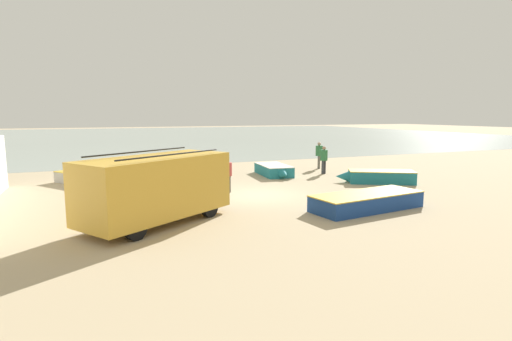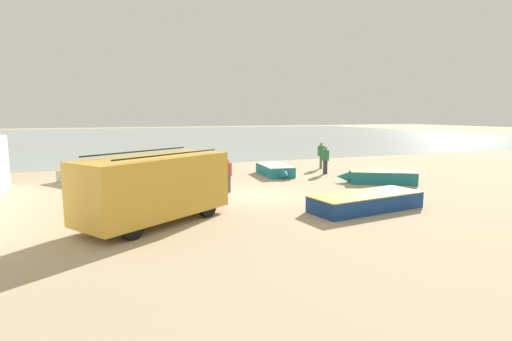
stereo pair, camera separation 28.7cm
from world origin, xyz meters
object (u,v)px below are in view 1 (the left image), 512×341
at_px(fishing_rowboat_1, 91,179).
at_px(fisherman_2, 227,172).
at_px(fisherman_0, 324,157).
at_px(fishing_rowboat_0, 378,177).
at_px(fishing_rowboat_2, 370,201).
at_px(fishing_rowboat_3, 274,170).
at_px(parked_van, 157,187).
at_px(fisherman_1, 319,153).
at_px(fisherman_3, 175,166).

distance_m(fishing_rowboat_1, fisherman_2, 7.48).
xyz_separation_m(fishing_rowboat_1, fisherman_0, (13.25, -1.11, 0.71)).
height_order(fishing_rowboat_0, fisherman_2, fisherman_2).
bearing_deg(fisherman_0, fishing_rowboat_2, 142.59).
relative_size(fishing_rowboat_2, fishing_rowboat_3, 1.49).
bearing_deg(fishing_rowboat_2, parked_van, 164.92).
distance_m(fishing_rowboat_2, fisherman_0, 9.20).
bearing_deg(fisherman_1, fishing_rowboat_0, -56.05).
height_order(parked_van, fisherman_0, parked_van).
distance_m(parked_van, fishing_rowboat_2, 8.04).
height_order(fisherman_0, fisherman_3, fisherman_3).
distance_m(fishing_rowboat_0, fisherman_1, 6.14).
bearing_deg(parked_van, fishing_rowboat_0, -16.28).
bearing_deg(fishing_rowboat_1, fisherman_2, 18.72).
bearing_deg(fishing_rowboat_0, fisherman_0, -47.47).
bearing_deg(fishing_rowboat_1, fishing_rowboat_3, 52.67).
bearing_deg(parked_van, fishing_rowboat_2, -40.45).
bearing_deg(fisherman_3, fishing_rowboat_0, -143.80).
bearing_deg(fisherman_0, fishing_rowboat_3, 62.82).
distance_m(fishing_rowboat_3, fisherman_0, 3.21).
bearing_deg(fisherman_2, parked_van, -7.17).
bearing_deg(fishing_rowboat_2, fisherman_1, 61.13).
xyz_separation_m(fishing_rowboat_1, fishing_rowboat_3, (10.16, -0.55, 0.01)).
relative_size(fishing_rowboat_0, fisherman_0, 2.38).
bearing_deg(fishing_rowboat_0, parked_van, 45.73).
xyz_separation_m(fishing_rowboat_3, fisherman_3, (-6.12, -1.10, 0.70)).
distance_m(fishing_rowboat_0, fishing_rowboat_2, 6.25).
distance_m(fishing_rowboat_1, fisherman_1, 14.27).
bearing_deg(fisherman_2, fishing_rowboat_3, 168.22).
bearing_deg(parked_van, fisherman_2, 14.56).
height_order(fishing_rowboat_1, fisherman_0, fisherman_0).
relative_size(fishing_rowboat_1, fishing_rowboat_3, 1.31).
bearing_deg(fishing_rowboat_3, fisherman_3, -74.61).
distance_m(fishing_rowboat_1, fishing_rowboat_3, 10.18).
distance_m(fishing_rowboat_2, fisherman_2, 6.67).
bearing_deg(fisherman_3, fisherman_1, -110.45).
bearing_deg(fisherman_1, fishing_rowboat_1, -141.64).
relative_size(fishing_rowboat_0, fishing_rowboat_1, 0.82).
bearing_deg(fisherman_2, fishing_rowboat_1, -91.91).
relative_size(parked_van, fishing_rowboat_0, 1.37).
xyz_separation_m(fishing_rowboat_0, fisherman_1, (0.01, 6.10, 0.73)).
height_order(fisherman_1, fisherman_2, fisherman_1).
bearing_deg(parked_van, fisherman_3, 41.69).
height_order(fishing_rowboat_2, fisherman_2, fisherman_2).
distance_m(fisherman_0, fisherman_1, 2.38).
relative_size(fishing_rowboat_1, fisherman_2, 3.05).
height_order(fishing_rowboat_1, fisherman_3, fisherman_3).
xyz_separation_m(fishing_rowboat_0, fishing_rowboat_1, (-14.20, 5.03, -0.03)).
height_order(parked_van, fishing_rowboat_0, parked_van).
relative_size(fishing_rowboat_2, fisherman_3, 3.30).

